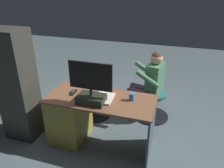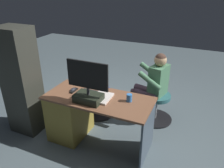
{
  "view_description": "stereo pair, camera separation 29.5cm",
  "coord_description": "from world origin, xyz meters",
  "px_view_note": "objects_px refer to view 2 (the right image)",
  "views": [
    {
      "loc": [
        -0.87,
        2.65,
        2.07
      ],
      "look_at": [
        -0.07,
        0.11,
        0.79
      ],
      "focal_mm": 35.04,
      "sensor_mm": 36.0,
      "label": 1
    },
    {
      "loc": [
        -1.15,
        2.54,
        2.07
      ],
      "look_at": [
        -0.07,
        0.11,
        0.79
      ],
      "focal_mm": 35.04,
      "sensor_mm": 36.0,
      "label": 2
    }
  ],
  "objects_px": {
    "office_chair_teddy": "(98,100)",
    "teddy_bear": "(98,81)",
    "visitor_chair": "(156,105)",
    "computer_mouse": "(73,89)",
    "tv_remote": "(74,91)",
    "cup": "(129,98)",
    "desk": "(76,113)",
    "person": "(152,82)",
    "monitor": "(88,89)",
    "keyboard": "(95,94)"
  },
  "relations": [
    {
      "from": "office_chair_teddy",
      "to": "visitor_chair",
      "type": "height_order",
      "value": "same"
    },
    {
      "from": "visitor_chair",
      "to": "computer_mouse",
      "type": "bearing_deg",
      "value": 40.49
    },
    {
      "from": "person",
      "to": "computer_mouse",
      "type": "bearing_deg",
      "value": 42.38
    },
    {
      "from": "person",
      "to": "visitor_chair",
      "type": "bearing_deg",
      "value": -166.04
    },
    {
      "from": "desk",
      "to": "teddy_bear",
      "type": "bearing_deg",
      "value": -91.81
    },
    {
      "from": "tv_remote",
      "to": "person",
      "type": "height_order",
      "value": "person"
    },
    {
      "from": "teddy_bear",
      "to": "person",
      "type": "height_order",
      "value": "person"
    },
    {
      "from": "keyboard",
      "to": "visitor_chair",
      "type": "distance_m",
      "value": 1.13
    },
    {
      "from": "monitor",
      "to": "keyboard",
      "type": "relative_size",
      "value": 1.27
    },
    {
      "from": "cup",
      "to": "person",
      "type": "xyz_separation_m",
      "value": [
        -0.1,
        -0.77,
        -0.1
      ]
    },
    {
      "from": "teddy_bear",
      "to": "visitor_chair",
      "type": "distance_m",
      "value": 1.0
    },
    {
      "from": "office_chair_teddy",
      "to": "teddy_bear",
      "type": "height_order",
      "value": "teddy_bear"
    },
    {
      "from": "office_chair_teddy",
      "to": "person",
      "type": "bearing_deg",
      "value": -166.04
    },
    {
      "from": "tv_remote",
      "to": "person",
      "type": "xyz_separation_m",
      "value": [
        -0.87,
        -0.82,
        -0.06
      ]
    },
    {
      "from": "computer_mouse",
      "to": "teddy_bear",
      "type": "bearing_deg",
      "value": -95.5
    },
    {
      "from": "teddy_bear",
      "to": "monitor",
      "type": "bearing_deg",
      "value": 109.48
    },
    {
      "from": "monitor",
      "to": "person",
      "type": "xyz_separation_m",
      "value": [
        -0.55,
        -0.98,
        -0.22
      ]
    },
    {
      "from": "monitor",
      "to": "computer_mouse",
      "type": "height_order",
      "value": "monitor"
    },
    {
      "from": "desk",
      "to": "cup",
      "type": "xyz_separation_m",
      "value": [
        -0.75,
        -0.07,
        0.38
      ]
    },
    {
      "from": "monitor",
      "to": "office_chair_teddy",
      "type": "distance_m",
      "value": 1.02
    },
    {
      "from": "office_chair_teddy",
      "to": "desk",
      "type": "bearing_deg",
      "value": 88.16
    },
    {
      "from": "monitor",
      "to": "teddy_bear",
      "type": "distance_m",
      "value": 0.87
    },
    {
      "from": "cup",
      "to": "desk",
      "type": "bearing_deg",
      "value": 5.54
    },
    {
      "from": "monitor",
      "to": "computer_mouse",
      "type": "relative_size",
      "value": 5.54
    },
    {
      "from": "office_chair_teddy",
      "to": "visitor_chair",
      "type": "bearing_deg",
      "value": -166.04
    },
    {
      "from": "computer_mouse",
      "to": "person",
      "type": "distance_m",
      "value": 1.21
    },
    {
      "from": "office_chair_teddy",
      "to": "visitor_chair",
      "type": "relative_size",
      "value": 0.92
    },
    {
      "from": "cup",
      "to": "office_chair_teddy",
      "type": "bearing_deg",
      "value": -37.63
    },
    {
      "from": "monitor",
      "to": "office_chair_teddy",
      "type": "relative_size",
      "value": 1.06
    },
    {
      "from": "keyboard",
      "to": "tv_remote",
      "type": "relative_size",
      "value": 2.8
    },
    {
      "from": "person",
      "to": "office_chair_teddy",
      "type": "bearing_deg",
      "value": 13.96
    },
    {
      "from": "desk",
      "to": "person",
      "type": "relative_size",
      "value": 1.24
    },
    {
      "from": "keyboard",
      "to": "computer_mouse",
      "type": "xyz_separation_m",
      "value": [
        0.33,
        0.03,
        0.01
      ]
    },
    {
      "from": "computer_mouse",
      "to": "teddy_bear",
      "type": "distance_m",
      "value": 0.63
    },
    {
      "from": "cup",
      "to": "visitor_chair",
      "type": "distance_m",
      "value": 0.96
    },
    {
      "from": "office_chair_teddy",
      "to": "visitor_chair",
      "type": "xyz_separation_m",
      "value": [
        -0.92,
        -0.23,
        -0.01
      ]
    },
    {
      "from": "tv_remote",
      "to": "office_chair_teddy",
      "type": "relative_size",
      "value": 0.3
    },
    {
      "from": "computer_mouse",
      "to": "visitor_chair",
      "type": "distance_m",
      "value": 1.37
    },
    {
      "from": "visitor_chair",
      "to": "keyboard",
      "type": "bearing_deg",
      "value": 51.24
    },
    {
      "from": "cup",
      "to": "person",
      "type": "relative_size",
      "value": 0.09
    },
    {
      "from": "office_chair_teddy",
      "to": "monitor",
      "type": "bearing_deg",
      "value": 109.76
    },
    {
      "from": "cup",
      "to": "person",
      "type": "distance_m",
      "value": 0.78
    },
    {
      "from": "visitor_chair",
      "to": "office_chair_teddy",
      "type": "bearing_deg",
      "value": 13.96
    },
    {
      "from": "keyboard",
      "to": "teddy_bear",
      "type": "distance_m",
      "value": 0.66
    },
    {
      "from": "desk",
      "to": "tv_remote",
      "type": "height_order",
      "value": "tv_remote"
    },
    {
      "from": "tv_remote",
      "to": "cup",
      "type": "bearing_deg",
      "value": -177.32
    },
    {
      "from": "teddy_bear",
      "to": "person",
      "type": "xyz_separation_m",
      "value": [
        -0.83,
        -0.19,
        0.05
      ]
    },
    {
      "from": "keyboard",
      "to": "teddy_bear",
      "type": "height_order",
      "value": "teddy_bear"
    },
    {
      "from": "desk",
      "to": "teddy_bear",
      "type": "height_order",
      "value": "teddy_bear"
    },
    {
      "from": "desk",
      "to": "office_chair_teddy",
      "type": "xyz_separation_m",
      "value": [
        -0.02,
        -0.64,
        -0.11
      ]
    }
  ]
}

